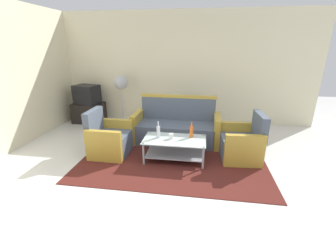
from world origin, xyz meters
name	(u,v)px	position (x,y,z in m)	size (l,w,h in m)	color
ground_plane	(169,181)	(0.00, 0.00, 0.00)	(14.00, 14.00, 0.00)	silver
wall_back	(186,69)	(0.00, 3.06, 1.40)	(6.52, 0.12, 2.80)	beige
rug	(174,157)	(-0.03, 0.81, 0.01)	(3.29, 2.30, 0.01)	#511E19
couch	(176,128)	(-0.06, 1.57, 0.32)	(1.81, 0.78, 0.96)	#4C5666
armchair_left	(109,140)	(-1.26, 0.79, 0.29)	(0.71, 0.77, 0.85)	#4C5666
armchair_right	(242,144)	(1.21, 0.96, 0.29)	(0.75, 0.81, 0.85)	#4C5666
coffee_table	(175,146)	(0.00, 0.71, 0.27)	(1.10, 0.60, 0.40)	silver
bottle_clear	(158,132)	(-0.30, 0.73, 0.53)	(0.06, 0.06, 0.31)	silver
bottle_orange	(191,132)	(0.29, 0.85, 0.52)	(0.06, 0.06, 0.29)	#D85919
cup	(171,136)	(-0.06, 0.72, 0.46)	(0.08, 0.08, 0.10)	silver
tv_stand	(89,113)	(-2.55, 2.55, 0.26)	(0.80, 0.50, 0.52)	black
television	(87,94)	(-2.55, 2.55, 0.76)	(0.69, 0.57, 0.48)	black
pedestal_fan	(121,85)	(-1.62, 2.60, 1.01)	(0.36, 0.36, 1.27)	#2D2D33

